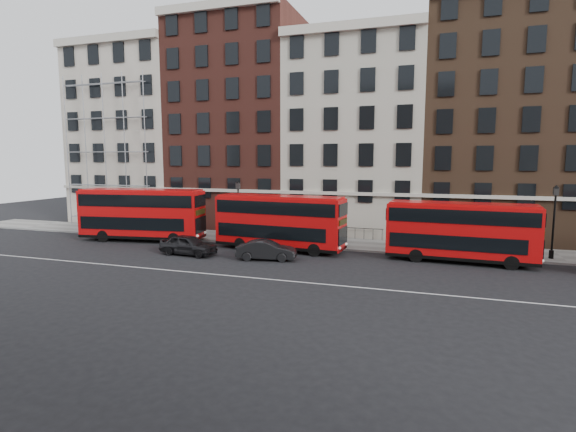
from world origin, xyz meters
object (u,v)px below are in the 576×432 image
(bus_b, at_px, (279,221))
(bus_c, at_px, (460,231))
(car_rear, at_px, (188,245))
(car_front, at_px, (266,250))
(bus_a, at_px, (141,213))

(bus_b, bearing_deg, bus_c, 4.82)
(bus_b, distance_m, bus_c, 13.52)
(bus_c, bearing_deg, car_rear, -165.85)
(car_rear, distance_m, car_front, 6.28)
(bus_a, distance_m, car_rear, 8.18)
(bus_b, relative_size, car_rear, 2.35)
(bus_c, xyz_separation_m, car_rear, (-19.51, -3.87, -1.50))
(bus_c, height_order, car_front, bus_c)
(car_front, bearing_deg, bus_c, -85.87)
(bus_a, distance_m, car_front, 13.86)
(bus_c, bearing_deg, bus_a, -177.04)
(bus_a, distance_m, bus_b, 13.00)
(bus_a, relative_size, bus_b, 1.06)
(car_rear, bearing_deg, car_front, -82.88)
(bus_c, relative_size, car_front, 2.37)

